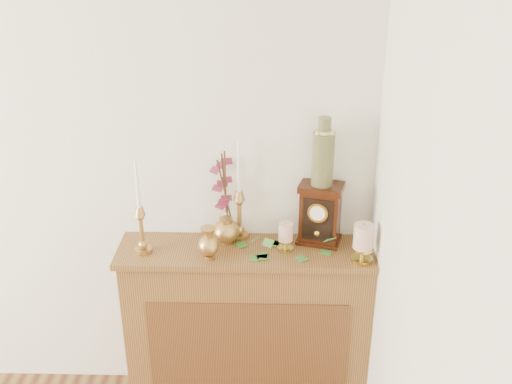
{
  "coord_description": "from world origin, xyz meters",
  "views": [
    {
      "loc": [
        1.5,
        -0.36,
        2.38
      ],
      "look_at": [
        1.44,
        2.05,
        1.25
      ],
      "focal_mm": 42.0,
      "sensor_mm": 36.0,
      "label": 1
    }
  ],
  "objects_px": {
    "candlestick_left": "(141,222)",
    "candlestick_center": "(239,207)",
    "mantel_clock": "(320,214)",
    "ceramic_vase": "(323,155)",
    "ginger_jar": "(224,198)",
    "bud_vase": "(208,243)"
  },
  "relations": [
    {
      "from": "candlestick_center",
      "to": "bud_vase",
      "type": "relative_size",
      "value": 3.21
    },
    {
      "from": "bud_vase",
      "to": "mantel_clock",
      "type": "distance_m",
      "value": 0.55
    },
    {
      "from": "ginger_jar",
      "to": "mantel_clock",
      "type": "bearing_deg",
      "value": -1.86
    },
    {
      "from": "candlestick_center",
      "to": "ceramic_vase",
      "type": "xyz_separation_m",
      "value": [
        0.39,
        -0.03,
        0.28
      ]
    },
    {
      "from": "bud_vase",
      "to": "ceramic_vase",
      "type": "relative_size",
      "value": 0.49
    },
    {
      "from": "candlestick_left",
      "to": "bud_vase",
      "type": "relative_size",
      "value": 3.02
    },
    {
      "from": "bud_vase",
      "to": "ceramic_vase",
      "type": "xyz_separation_m",
      "value": [
        0.52,
        0.17,
        0.37
      ]
    },
    {
      "from": "candlestick_center",
      "to": "ginger_jar",
      "type": "height_order",
      "value": "candlestick_center"
    },
    {
      "from": "ginger_jar",
      "to": "mantel_clock",
      "type": "distance_m",
      "value": 0.46
    },
    {
      "from": "candlestick_center",
      "to": "ginger_jar",
      "type": "relative_size",
      "value": 1.04
    },
    {
      "from": "candlestick_center",
      "to": "candlestick_left",
      "type": "bearing_deg",
      "value": -161.63
    },
    {
      "from": "candlestick_center",
      "to": "ginger_jar",
      "type": "distance_m",
      "value": 0.09
    },
    {
      "from": "candlestick_center",
      "to": "bud_vase",
      "type": "height_order",
      "value": "candlestick_center"
    },
    {
      "from": "candlestick_left",
      "to": "candlestick_center",
      "type": "relative_size",
      "value": 0.94
    },
    {
      "from": "candlestick_left",
      "to": "mantel_clock",
      "type": "xyz_separation_m",
      "value": [
        0.83,
        0.12,
        -0.01
      ]
    },
    {
      "from": "candlestick_left",
      "to": "bud_vase",
      "type": "distance_m",
      "value": 0.33
    },
    {
      "from": "ginger_jar",
      "to": "mantel_clock",
      "type": "relative_size",
      "value": 1.62
    },
    {
      "from": "candlestick_center",
      "to": "mantel_clock",
      "type": "bearing_deg",
      "value": -4.32
    },
    {
      "from": "bud_vase",
      "to": "mantel_clock",
      "type": "relative_size",
      "value": 0.53
    },
    {
      "from": "candlestick_center",
      "to": "ginger_jar",
      "type": "bearing_deg",
      "value": -168.85
    },
    {
      "from": "candlestick_left",
      "to": "ceramic_vase",
      "type": "distance_m",
      "value": 0.89
    },
    {
      "from": "candlestick_center",
      "to": "mantel_clock",
      "type": "height_order",
      "value": "candlestick_center"
    }
  ]
}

